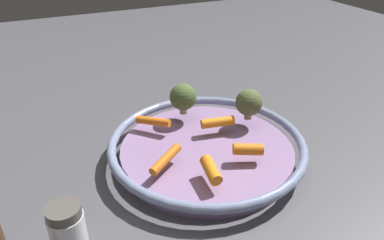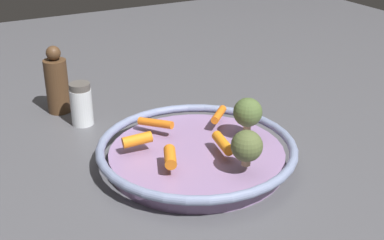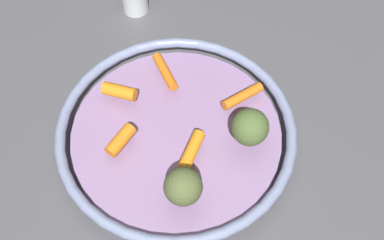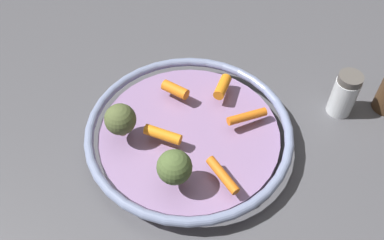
{
  "view_description": "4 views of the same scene",
  "coord_description": "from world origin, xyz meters",
  "px_view_note": "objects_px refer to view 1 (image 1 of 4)",
  "views": [
    {
      "loc": [
        0.25,
        0.47,
        0.38
      ],
      "look_at": [
        0.02,
        -0.01,
        0.08
      ],
      "focal_mm": 34.21,
      "sensor_mm": 36.0,
      "label": 1
    },
    {
      "loc": [
        -0.69,
        0.38,
        0.45
      ],
      "look_at": [
        0.03,
        -0.0,
        0.07
      ],
      "focal_mm": 48.49,
      "sensor_mm": 36.0,
      "label": 2
    },
    {
      "loc": [
        -0.41,
        -0.1,
        0.72
      ],
      "look_at": [
        0.01,
        -0.02,
        0.06
      ],
      "focal_mm": 52.95,
      "sensor_mm": 36.0,
      "label": 3
    },
    {
      "loc": [
        0.09,
        -0.42,
        0.59
      ],
      "look_at": [
        0.01,
        -0.01,
        0.08
      ],
      "focal_mm": 39.72,
      "sensor_mm": 36.0,
      "label": 4
    }
  ],
  "objects_px": {
    "baby_carrot_left": "(218,122)",
    "broccoli_floret_small": "(181,98)",
    "baby_carrot_near_rim": "(166,159)",
    "baby_carrot_back": "(248,149)",
    "serving_bowl": "(207,148)",
    "baby_carrot_center": "(153,121)",
    "baby_carrot_right": "(211,170)",
    "broccoli_floret_mid": "(249,103)",
    "salt_shaker": "(69,235)"
  },
  "relations": [
    {
      "from": "baby_carrot_back",
      "to": "baby_carrot_right",
      "type": "xyz_separation_m",
      "value": [
        0.08,
        0.02,
        0.0
      ]
    },
    {
      "from": "broccoli_floret_small",
      "to": "baby_carrot_center",
      "type": "bearing_deg",
      "value": 15.68
    },
    {
      "from": "baby_carrot_back",
      "to": "serving_bowl",
      "type": "bearing_deg",
      "value": -60.72
    },
    {
      "from": "baby_carrot_center",
      "to": "broccoli_floret_mid",
      "type": "distance_m",
      "value": 0.18
    },
    {
      "from": "baby_carrot_back",
      "to": "broccoli_floret_small",
      "type": "bearing_deg",
      "value": -75.84
    },
    {
      "from": "salt_shaker",
      "to": "baby_carrot_center",
      "type": "bearing_deg",
      "value": -131.13
    },
    {
      "from": "baby_carrot_back",
      "to": "baby_carrot_left",
      "type": "relative_size",
      "value": 0.79
    },
    {
      "from": "baby_carrot_near_rim",
      "to": "baby_carrot_center",
      "type": "distance_m",
      "value": 0.12
    },
    {
      "from": "serving_bowl",
      "to": "salt_shaker",
      "type": "bearing_deg",
      "value": 26.43
    },
    {
      "from": "baby_carrot_center",
      "to": "baby_carrot_right",
      "type": "relative_size",
      "value": 1.32
    },
    {
      "from": "broccoli_floret_mid",
      "to": "baby_carrot_near_rim",
      "type": "bearing_deg",
      "value": 19.28
    },
    {
      "from": "serving_bowl",
      "to": "broccoli_floret_small",
      "type": "height_order",
      "value": "broccoli_floret_small"
    },
    {
      "from": "baby_carrot_back",
      "to": "baby_carrot_near_rim",
      "type": "bearing_deg",
      "value": -14.6
    },
    {
      "from": "baby_carrot_left",
      "to": "baby_carrot_right",
      "type": "bearing_deg",
      "value": 57.72
    },
    {
      "from": "baby_carrot_near_rim",
      "to": "baby_carrot_left",
      "type": "distance_m",
      "value": 0.14
    },
    {
      "from": "baby_carrot_right",
      "to": "salt_shaker",
      "type": "relative_size",
      "value": 0.57
    },
    {
      "from": "baby_carrot_back",
      "to": "baby_carrot_left",
      "type": "height_order",
      "value": "baby_carrot_back"
    },
    {
      "from": "broccoli_floret_mid",
      "to": "salt_shaker",
      "type": "distance_m",
      "value": 0.39
    },
    {
      "from": "baby_carrot_near_rim",
      "to": "salt_shaker",
      "type": "bearing_deg",
      "value": 29.03
    },
    {
      "from": "baby_carrot_right",
      "to": "broccoli_floret_small",
      "type": "distance_m",
      "value": 0.2
    },
    {
      "from": "baby_carrot_right",
      "to": "baby_carrot_back",
      "type": "bearing_deg",
      "value": -163.8
    },
    {
      "from": "baby_carrot_back",
      "to": "baby_carrot_right",
      "type": "height_order",
      "value": "same"
    },
    {
      "from": "salt_shaker",
      "to": "baby_carrot_near_rim",
      "type": "bearing_deg",
      "value": -150.97
    },
    {
      "from": "baby_carrot_near_rim",
      "to": "broccoli_floret_mid",
      "type": "relative_size",
      "value": 1.18
    },
    {
      "from": "baby_carrot_left",
      "to": "broccoli_floret_small",
      "type": "relative_size",
      "value": 1.0
    },
    {
      "from": "serving_bowl",
      "to": "baby_carrot_near_rim",
      "type": "xyz_separation_m",
      "value": [
        0.09,
        0.04,
        0.03
      ]
    },
    {
      "from": "baby_carrot_center",
      "to": "broccoli_floret_small",
      "type": "bearing_deg",
      "value": -164.32
    },
    {
      "from": "baby_carrot_center",
      "to": "broccoli_floret_small",
      "type": "xyz_separation_m",
      "value": [
        -0.06,
        -0.02,
        0.03
      ]
    },
    {
      "from": "baby_carrot_center",
      "to": "baby_carrot_right",
      "type": "height_order",
      "value": "baby_carrot_right"
    },
    {
      "from": "baby_carrot_center",
      "to": "baby_carrot_right",
      "type": "distance_m",
      "value": 0.18
    },
    {
      "from": "broccoli_floret_small",
      "to": "broccoli_floret_mid",
      "type": "xyz_separation_m",
      "value": [
        -0.11,
        0.07,
        -0.0
      ]
    },
    {
      "from": "baby_carrot_near_rim",
      "to": "baby_carrot_left",
      "type": "height_order",
      "value": "same"
    },
    {
      "from": "broccoli_floret_small",
      "to": "broccoli_floret_mid",
      "type": "relative_size",
      "value": 1.04
    },
    {
      "from": "serving_bowl",
      "to": "broccoli_floret_mid",
      "type": "distance_m",
      "value": 0.12
    },
    {
      "from": "baby_carrot_near_rim",
      "to": "salt_shaker",
      "type": "xyz_separation_m",
      "value": [
        0.16,
        0.09,
        -0.01
      ]
    },
    {
      "from": "serving_bowl",
      "to": "baby_carrot_center",
      "type": "xyz_separation_m",
      "value": [
        0.07,
        -0.08,
        0.03
      ]
    },
    {
      "from": "baby_carrot_near_rim",
      "to": "broccoli_floret_small",
      "type": "distance_m",
      "value": 0.16
    },
    {
      "from": "serving_bowl",
      "to": "baby_carrot_center",
      "type": "height_order",
      "value": "baby_carrot_center"
    },
    {
      "from": "baby_carrot_left",
      "to": "broccoli_floret_small",
      "type": "xyz_separation_m",
      "value": [
        0.04,
        -0.07,
        0.03
      ]
    },
    {
      "from": "baby_carrot_left",
      "to": "baby_carrot_right",
      "type": "relative_size",
      "value": 1.22
    },
    {
      "from": "baby_carrot_back",
      "to": "salt_shaker",
      "type": "distance_m",
      "value": 0.3
    },
    {
      "from": "broccoli_floret_small",
      "to": "baby_carrot_back",
      "type": "bearing_deg",
      "value": 104.16
    },
    {
      "from": "salt_shaker",
      "to": "broccoli_floret_mid",
      "type": "bearing_deg",
      "value": -156.11
    },
    {
      "from": "baby_carrot_back",
      "to": "broccoli_floret_small",
      "type": "relative_size",
      "value": 0.79
    },
    {
      "from": "baby_carrot_near_rim",
      "to": "baby_carrot_center",
      "type": "relative_size",
      "value": 1.05
    },
    {
      "from": "baby_carrot_back",
      "to": "baby_carrot_center",
      "type": "relative_size",
      "value": 0.73
    },
    {
      "from": "baby_carrot_near_rim",
      "to": "baby_carrot_left",
      "type": "bearing_deg",
      "value": -152.84
    },
    {
      "from": "broccoli_floret_small",
      "to": "broccoli_floret_mid",
      "type": "distance_m",
      "value": 0.13
    },
    {
      "from": "baby_carrot_back",
      "to": "salt_shaker",
      "type": "relative_size",
      "value": 0.55
    },
    {
      "from": "baby_carrot_near_rim",
      "to": "baby_carrot_back",
      "type": "height_order",
      "value": "baby_carrot_back"
    }
  ]
}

